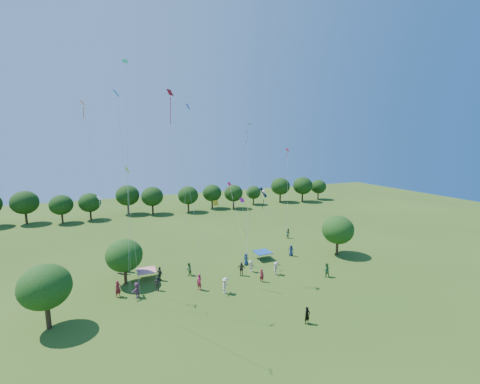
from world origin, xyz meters
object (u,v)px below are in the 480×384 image
at_px(tent_red_stripe, 146,271).
at_px(tent_blue, 262,252).
at_px(near_tree_east, 338,230).
at_px(red_high_kite, 175,123).
at_px(near_tree_north, 124,255).
at_px(man_in_black, 307,315).
at_px(pirate_kite, 264,193).
at_px(near_tree_west, 45,287).

height_order(tent_red_stripe, tent_blue, same).
distance_m(near_tree_east, red_high_kite, 27.50).
bearing_deg(tent_blue, tent_red_stripe, -179.43).
relative_size(near_tree_north, red_high_kite, 0.26).
distance_m(man_in_black, pirate_kite, 13.73).
relative_size(pirate_kite, red_high_kite, 0.48).
bearing_deg(near_tree_north, near_tree_east, -4.19).
distance_m(tent_red_stripe, man_in_black, 20.02).
xyz_separation_m(near_tree_west, tent_red_stripe, (9.43, 7.21, -2.91)).
height_order(near_tree_east, red_high_kite, red_high_kite).
bearing_deg(man_in_black, pirate_kite, 80.90).
xyz_separation_m(pirate_kite, red_high_kite, (-8.88, 4.55, 7.93)).
relative_size(near_tree_west, pirate_kite, 0.59).
height_order(near_tree_west, pirate_kite, pirate_kite).
bearing_deg(man_in_black, red_high_kite, 114.33).
xyz_separation_m(near_tree_west, tent_blue, (25.36, 7.36, -2.91)).
relative_size(near_tree_west, red_high_kite, 0.28).
relative_size(near_tree_east, red_high_kite, 0.28).
bearing_deg(tent_red_stripe, near_tree_east, -5.49).
distance_m(near_tree_east, tent_red_stripe, 27.12).
bearing_deg(pirate_kite, near_tree_west, -177.68).
relative_size(near_tree_north, man_in_black, 3.32).
height_order(near_tree_west, near_tree_east, near_tree_west).
relative_size(tent_red_stripe, man_in_black, 1.36).
xyz_separation_m(near_tree_west, near_tree_east, (36.29, 4.63, -0.19)).
bearing_deg(near_tree_north, tent_blue, 1.85).
distance_m(near_tree_west, man_in_black, 23.53).
height_order(pirate_kite, red_high_kite, red_high_kite).
relative_size(near_tree_east, tent_red_stripe, 2.65).
bearing_deg(pirate_kite, tent_blue, 62.87).
xyz_separation_m(tent_blue, pirate_kite, (-3.32, -6.47, 9.64)).
xyz_separation_m(near_tree_west, near_tree_north, (7.00, 6.77, -0.47)).
bearing_deg(near_tree_east, near_tree_west, -172.73).
height_order(near_tree_west, tent_blue, near_tree_west).
bearing_deg(tent_blue, near_tree_west, -163.81).
bearing_deg(near_tree_west, man_in_black, -21.78).
bearing_deg(near_tree_west, red_high_kite, 22.46).
distance_m(near_tree_east, tent_blue, 11.59).
bearing_deg(near_tree_east, near_tree_north, 175.81).
height_order(tent_blue, red_high_kite, red_high_kite).
bearing_deg(man_in_black, near_tree_north, 126.79).
relative_size(near_tree_north, tent_red_stripe, 2.44).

